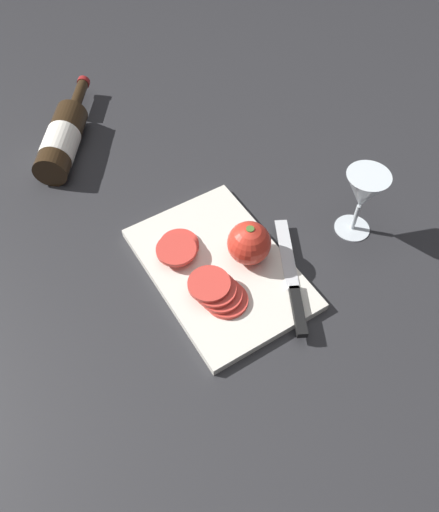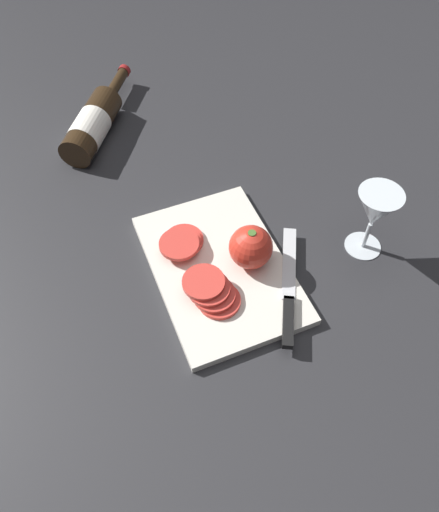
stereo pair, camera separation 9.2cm
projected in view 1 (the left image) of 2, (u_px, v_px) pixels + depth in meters
The scene contains 8 objects.
ground_plane at pixel (206, 244), 1.00m from camera, with size 3.00×3.00×0.00m, color #28282B.
cutting_board at pixel (219, 268), 0.96m from camera, with size 0.36×0.24×0.02m.
wine_bottle at pixel (63, 139), 1.14m from camera, with size 0.31×0.24×0.08m.
wine_glass at pixel (363, 193), 0.94m from camera, with size 0.08×0.08×0.15m.
whole_tomato at pixel (249, 243), 0.93m from camera, with size 0.08×0.08×0.08m.
knife at pixel (295, 295), 0.90m from camera, with size 0.25×0.14×0.01m.
tomato_slice_stack_near at pixel (178, 247), 0.96m from camera, with size 0.10×0.09×0.03m.
tomato_slice_stack_far at pixel (218, 292), 0.89m from camera, with size 0.11×0.10×0.03m.
Camera 1 is at (0.54, -0.30, 0.79)m, focal length 35.00 mm.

